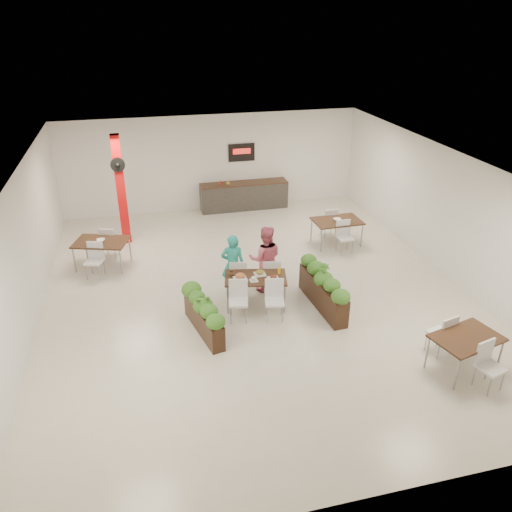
# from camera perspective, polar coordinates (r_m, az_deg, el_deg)

# --- Properties ---
(ground) EXTENTS (12.00, 12.00, 0.00)m
(ground) POSITION_cam_1_polar(r_m,az_deg,el_deg) (12.31, -0.15, -4.11)
(ground) COLOR beige
(ground) RESTS_ON ground
(room_shell) EXTENTS (10.10, 12.10, 3.22)m
(room_shell) POSITION_cam_1_polar(r_m,az_deg,el_deg) (11.42, -0.16, 4.60)
(room_shell) COLOR white
(room_shell) RESTS_ON ground
(red_column) EXTENTS (0.40, 0.41, 3.20)m
(red_column) POSITION_cam_1_polar(r_m,az_deg,el_deg) (14.83, -15.18, 7.38)
(red_column) COLOR red
(red_column) RESTS_ON ground
(service_counter) EXTENTS (3.00, 0.64, 2.20)m
(service_counter) POSITION_cam_1_polar(r_m,az_deg,el_deg) (17.32, -1.39, 6.98)
(service_counter) COLOR #2C2927
(service_counter) RESTS_ON ground
(main_table) EXTENTS (1.54, 1.84, 0.92)m
(main_table) POSITION_cam_1_polar(r_m,az_deg,el_deg) (11.46, -0.09, -2.92)
(main_table) COLOR black
(main_table) RESTS_ON ground
(diner_man) EXTENTS (0.63, 0.48, 1.56)m
(diner_man) POSITION_cam_1_polar(r_m,az_deg,el_deg) (11.88, -2.67, -1.03)
(diner_man) COLOR teal
(diner_man) RESTS_ON ground
(diner_woman) EXTENTS (0.93, 0.80, 1.69)m
(diner_woman) POSITION_cam_1_polar(r_m,az_deg,el_deg) (12.01, 1.07, -0.35)
(diner_woman) COLOR #DC627A
(diner_woman) RESTS_ON ground
(planter_left) EXTENTS (0.70, 1.77, 0.94)m
(planter_left) POSITION_cam_1_polar(r_m,az_deg,el_deg) (10.67, -6.05, -6.40)
(planter_left) COLOR black
(planter_left) RESTS_ON ground
(planter_right) EXTENTS (0.53, 2.11, 1.11)m
(planter_right) POSITION_cam_1_polar(r_m,az_deg,el_deg) (11.57, 7.66, -3.56)
(planter_right) COLOR black
(planter_right) RESTS_ON ground
(side_table_a) EXTENTS (1.58, 1.67, 0.92)m
(side_table_a) POSITION_cam_1_polar(r_m,az_deg,el_deg) (13.83, -17.25, 1.22)
(side_table_a) COLOR black
(side_table_a) RESTS_ON ground
(side_table_b) EXTENTS (1.40, 1.63, 0.92)m
(side_table_b) POSITION_cam_1_polar(r_m,az_deg,el_deg) (14.72, 9.23, 3.66)
(side_table_b) COLOR black
(side_table_b) RESTS_ON ground
(side_table_c) EXTENTS (1.43, 1.67, 0.92)m
(side_table_c) POSITION_cam_1_polar(r_m,az_deg,el_deg) (10.29, 22.87, -9.06)
(side_table_c) COLOR black
(side_table_c) RESTS_ON ground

